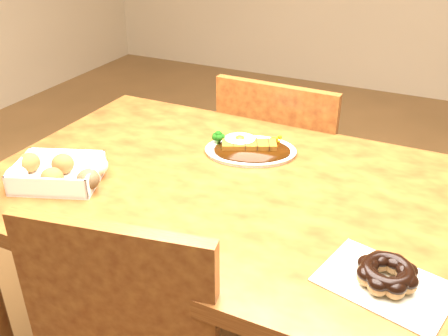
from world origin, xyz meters
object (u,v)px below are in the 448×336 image
at_px(table, 229,216).
at_px(chair_far, 284,178).
at_px(donut_box, 58,172).
at_px(pon_de_ring, 387,275).
at_px(katsu_curry_plate, 249,148).

bearing_deg(table, chair_far, 93.43).
bearing_deg(donut_box, pon_de_ring, -2.21).
xyz_separation_m(chair_far, katsu_curry_plate, (0.01, -0.36, 0.28)).
height_order(table, chair_far, chair_far).
height_order(chair_far, katsu_curry_plate, chair_far).
height_order(table, donut_box, donut_box).
bearing_deg(katsu_curry_plate, pon_de_ring, -41.52).
height_order(donut_box, pon_de_ring, donut_box).
height_order(katsu_curry_plate, donut_box, donut_box).
bearing_deg(chair_far, pon_de_ring, 122.10).
bearing_deg(pon_de_ring, chair_far, 120.82).
bearing_deg(donut_box, table, 25.00).
xyz_separation_m(chair_far, donut_box, (-0.35, -0.71, 0.30)).
height_order(chair_far, pon_de_ring, chair_far).
relative_size(table, chair_far, 1.38).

